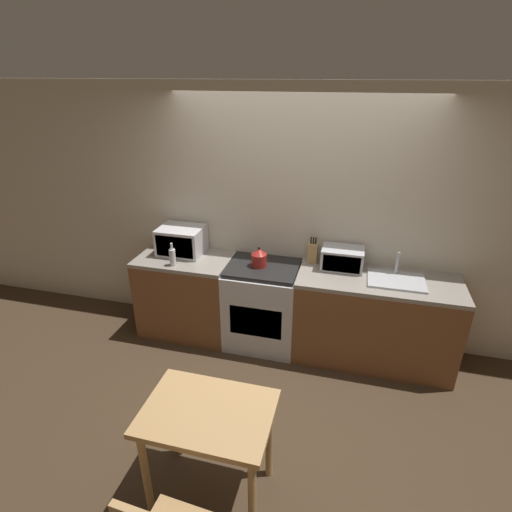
% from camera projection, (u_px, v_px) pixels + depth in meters
% --- Properties ---
extents(ground_plane, '(16.00, 16.00, 0.00)m').
position_uv_depth(ground_plane, '(274.00, 387.00, 3.71)').
color(ground_plane, '#3D2D1E').
extents(wall_back, '(10.00, 0.06, 2.60)m').
position_uv_depth(wall_back, '(297.00, 219.00, 4.04)').
color(wall_back, beige).
rests_on(wall_back, ground_plane).
extents(counter_left_run, '(0.97, 0.62, 0.90)m').
position_uv_depth(counter_left_run, '(187.00, 294.00, 4.36)').
color(counter_left_run, brown).
rests_on(counter_left_run, ground_plane).
extents(counter_right_run, '(1.51, 0.62, 0.90)m').
position_uv_depth(counter_right_run, '(374.00, 320.00, 3.91)').
color(counter_right_run, brown).
rests_on(counter_right_run, ground_plane).
extents(stove_range, '(0.73, 0.62, 0.90)m').
position_uv_depth(stove_range, '(263.00, 305.00, 4.16)').
color(stove_range, silver).
rests_on(stove_range, ground_plane).
extents(kettle, '(0.15, 0.15, 0.21)m').
position_uv_depth(kettle, '(259.00, 257.00, 3.94)').
color(kettle, maroon).
rests_on(kettle, stove_range).
extents(microwave, '(0.46, 0.37, 0.28)m').
position_uv_depth(microwave, '(181.00, 240.00, 4.21)').
color(microwave, silver).
rests_on(microwave, counter_left_run).
extents(bottle, '(0.06, 0.06, 0.24)m').
position_uv_depth(bottle, '(173.00, 257.00, 3.95)').
color(bottle, silver).
rests_on(bottle, counter_left_run).
extents(knife_block, '(0.09, 0.09, 0.27)m').
position_uv_depth(knife_block, '(313.00, 253.00, 4.02)').
color(knife_block, tan).
rests_on(knife_block, counter_right_run).
extents(toaster_oven, '(0.40, 0.28, 0.21)m').
position_uv_depth(toaster_oven, '(342.00, 258.00, 3.89)').
color(toaster_oven, '#ADAFB5').
rests_on(toaster_oven, counter_right_run).
extents(sink_basin, '(0.51, 0.37, 0.24)m').
position_uv_depth(sink_basin, '(396.00, 280.00, 3.69)').
color(sink_basin, '#ADAFB5').
rests_on(sink_basin, counter_right_run).
extents(dining_table, '(0.81, 0.58, 0.76)m').
position_uv_depth(dining_table, '(208.00, 425.00, 2.52)').
color(dining_table, tan).
rests_on(dining_table, ground_plane).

